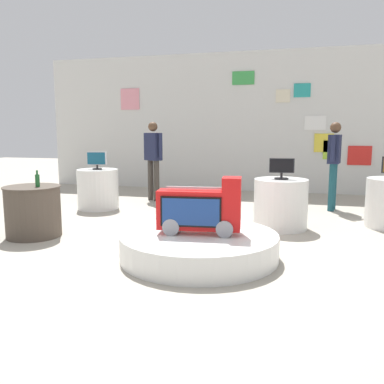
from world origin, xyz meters
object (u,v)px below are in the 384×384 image
(shopper_browsing_near_truck, at_px, (334,159))
(shopper_browsing_rear, at_px, (153,155))
(display_pedestal_left_rear, at_px, (98,189))
(tv_on_left_rear, at_px, (97,160))
(main_display_pedestal, at_px, (199,246))
(bottle_on_side_table, at_px, (37,180))
(display_pedestal_right_rear, at_px, (280,204))
(novelty_firetruck_tv, at_px, (201,211))
(side_table_round, at_px, (33,211))
(tv_on_right_rear, at_px, (282,168))

(shopper_browsing_near_truck, height_order, shopper_browsing_rear, shopper_browsing_rear)
(display_pedestal_left_rear, relative_size, tv_on_left_rear, 2.10)
(main_display_pedestal, bearing_deg, bottle_on_side_table, 171.88)
(display_pedestal_left_rear, distance_m, bottle_on_side_table, 2.20)
(display_pedestal_right_rear, distance_m, shopper_browsing_near_truck, 2.03)
(display_pedestal_left_rear, height_order, shopper_browsing_rear, shopper_browsing_rear)
(main_display_pedestal, relative_size, novelty_firetruck_tv, 1.88)
(side_table_round, bearing_deg, tv_on_left_rear, 92.96)
(shopper_browsing_near_truck, bearing_deg, display_pedestal_left_rear, -167.07)
(display_pedestal_left_rear, xyz_separation_m, side_table_round, (0.11, -2.12, -0.01))
(display_pedestal_right_rear, distance_m, bottle_on_side_table, 3.57)
(tv_on_left_rear, xyz_separation_m, shopper_browsing_near_truck, (4.35, 1.00, 0.03))
(side_table_round, bearing_deg, bottle_on_side_table, -9.92)
(tv_on_right_rear, bearing_deg, main_display_pedestal, -115.94)
(tv_on_left_rear, bearing_deg, display_pedestal_left_rear, 78.34)
(display_pedestal_right_rear, distance_m, shopper_browsing_rear, 3.40)
(side_table_round, distance_m, bottle_on_side_table, 0.46)
(tv_on_left_rear, xyz_separation_m, display_pedestal_right_rear, (3.47, -0.72, -0.56))
(display_pedestal_left_rear, height_order, display_pedestal_right_rear, same)
(display_pedestal_left_rear, height_order, shopper_browsing_near_truck, shopper_browsing_near_truck)
(display_pedestal_right_rear, height_order, side_table_round, display_pedestal_right_rear)
(main_display_pedestal, relative_size, side_table_round, 2.36)
(main_display_pedestal, xyz_separation_m, tv_on_left_rear, (-2.62, 2.48, 0.80))
(tv_on_right_rear, relative_size, bottle_on_side_table, 1.62)
(display_pedestal_left_rear, xyz_separation_m, tv_on_left_rear, (-0.00, -0.00, 0.56))
(main_display_pedestal, xyz_separation_m, novelty_firetruck_tv, (0.02, -0.00, 0.42))
(display_pedestal_right_rear, height_order, shopper_browsing_rear, shopper_browsing_rear)
(tv_on_left_rear, xyz_separation_m, side_table_round, (0.11, -2.12, -0.58))
(side_table_round, height_order, shopper_browsing_near_truck, shopper_browsing_near_truck)
(shopper_browsing_rear, bearing_deg, shopper_browsing_near_truck, -2.54)
(side_table_round, relative_size, shopper_browsing_near_truck, 0.48)
(shopper_browsing_near_truck, bearing_deg, tv_on_right_rear, -116.95)
(tv_on_left_rear, height_order, tv_on_right_rear, tv_on_left_rear)
(display_pedestal_right_rear, relative_size, bottle_on_side_table, 3.55)
(display_pedestal_left_rear, height_order, side_table_round, display_pedestal_left_rear)
(novelty_firetruck_tv, bearing_deg, tv_on_left_rear, 136.70)
(display_pedestal_left_rear, bearing_deg, novelty_firetruck_tv, -43.35)
(main_display_pedestal, height_order, side_table_round, side_table_round)
(shopper_browsing_near_truck, bearing_deg, bottle_on_side_table, -142.72)
(display_pedestal_right_rear, xyz_separation_m, shopper_browsing_rear, (-2.76, 1.89, 0.60))
(display_pedestal_left_rear, relative_size, bottle_on_side_table, 3.40)
(tv_on_right_rear, bearing_deg, novelty_firetruck_tv, -115.38)
(display_pedestal_left_rear, bearing_deg, shopper_browsing_rear, 58.62)
(display_pedestal_left_rear, relative_size, shopper_browsing_rear, 0.46)
(display_pedestal_right_rear, xyz_separation_m, tv_on_right_rear, (-0.00, -0.00, 0.55))
(main_display_pedestal, distance_m, shopper_browsing_rear, 4.20)
(display_pedestal_right_rear, bearing_deg, main_display_pedestal, -115.90)
(side_table_round, xyz_separation_m, shopper_browsing_near_truck, (4.24, 3.12, 0.60))
(shopper_browsing_near_truck, relative_size, shopper_browsing_rear, 0.98)
(side_table_round, bearing_deg, main_display_pedestal, -8.20)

